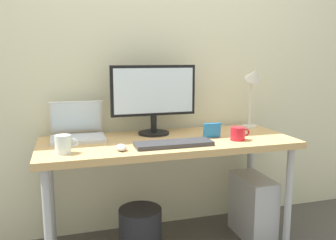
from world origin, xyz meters
The scene contains 12 objects.
back_wall centered at (0.00, 0.36, 1.30)m, with size 4.40×0.04×2.60m, color beige.
desk centered at (0.00, 0.00, 0.64)m, with size 1.53×0.60×0.71m.
monitor centered at (-0.05, 0.17, 0.96)m, with size 0.55×0.20×0.44m.
laptop centered at (-0.53, 0.19, 0.76)m, with size 0.32×0.28×0.22m.
desk_lamp centered at (0.67, 0.17, 1.02)m, with size 0.11×0.16×0.44m.
keyboard centered at (-0.01, -0.16, 0.72)m, with size 0.44×0.14×0.02m, color #333338.
mouse centered at (-0.31, -0.18, 0.72)m, with size 0.06×0.09×0.03m, color silver.
coffee_mug centered at (0.40, -0.14, 0.75)m, with size 0.12×0.09×0.08m.
glass_cup centered at (-0.61, -0.15, 0.76)m, with size 0.12×0.08×0.10m.
photo_frame centered at (0.27, -0.04, 0.76)m, with size 0.11×0.02×0.09m, color #1E72BF.
computer_tower centered at (0.59, -0.03, 0.21)m, with size 0.18×0.36×0.42m, color #B2B2B7.
wastebasket centered at (-0.19, -0.04, 0.15)m, with size 0.26×0.26×0.30m, color #232328.
Camera 1 is at (-0.60, -2.02, 1.20)m, focal length 38.07 mm.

